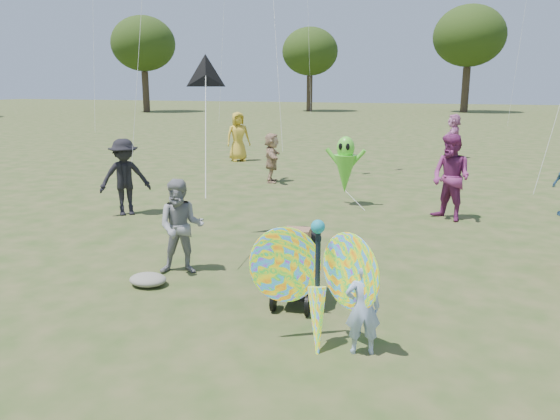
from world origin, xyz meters
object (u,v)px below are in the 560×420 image
at_px(adult_man, 181,227).
at_px(crowd_d, 272,158).
at_px(crowd_g, 238,137).
at_px(butterfly_kite, 317,285).
at_px(alien_kite, 345,167).
at_px(crowd_b, 125,177).
at_px(crowd_e, 451,178).
at_px(jogging_stroller, 299,260).
at_px(crowd_j, 453,136).
at_px(child_girl, 363,308).

distance_m(adult_man, crowd_d, 8.46).
bearing_deg(crowd_g, crowd_d, -93.78).
distance_m(crowd_d, butterfly_kite, 10.91).
bearing_deg(alien_kite, butterfly_kite, -80.18).
bearing_deg(crowd_g, adult_man, -109.97).
bearing_deg(alien_kite, adult_man, -103.76).
bearing_deg(crowd_b, crowd_e, -25.83).
xyz_separation_m(jogging_stroller, alien_kite, (-0.73, 6.32, 0.36)).
distance_m(crowd_d, alien_kite, 3.84).
bearing_deg(crowd_d, alien_kite, -149.18).
bearing_deg(jogging_stroller, butterfly_kite, -71.43).
height_order(adult_man, crowd_g, crowd_g).
height_order(butterfly_kite, alien_kite, alien_kite).
bearing_deg(adult_man, jogging_stroller, -35.96).
bearing_deg(alien_kite, crowd_b, -150.47).
distance_m(crowd_j, butterfly_kite, 17.68).
xyz_separation_m(child_girl, crowd_g, (-7.50, 14.08, 0.41)).
xyz_separation_m(crowd_b, crowd_g, (-1.07, 9.17, 0.07)).
height_order(crowd_b, crowd_d, crowd_b).
relative_size(crowd_e, crowd_g, 1.01).
bearing_deg(crowd_b, alien_kite, -11.18).
bearing_deg(jogging_stroller, crowd_e, 65.00).
distance_m(adult_man, crowd_j, 16.32).
bearing_deg(child_girl, crowd_d, -83.91).
bearing_deg(crowd_j, child_girl, 3.37).
distance_m(crowd_b, jogging_stroller, 6.50).
xyz_separation_m(crowd_d, crowd_g, (-2.82, 4.00, 0.20)).
height_order(child_girl, adult_man, adult_man).
height_order(adult_man, crowd_d, adult_man).
height_order(child_girl, crowd_e, crowd_e).
height_order(crowd_g, jogging_stroller, crowd_g).
relative_size(crowd_e, alien_kite, 1.11).
relative_size(crowd_j, butterfly_kite, 1.03).
bearing_deg(crowd_g, crowd_j, -14.95).
xyz_separation_m(adult_man, crowd_e, (3.95, 5.06, 0.19)).
relative_size(crowd_e, jogging_stroller, 1.77).
bearing_deg(adult_man, crowd_e, 30.67).
xyz_separation_m(crowd_d, crowd_j, (5.15, 7.56, 0.14)).
bearing_deg(crowd_j, crowd_g, -61.04).
height_order(crowd_j, butterfly_kite, crowd_j).
bearing_deg(butterfly_kite, alien_kite, 99.82).
height_order(crowd_b, crowd_g, crowd_g).
height_order(adult_man, crowd_j, crowd_j).
height_order(crowd_e, crowd_j, crowd_e).
bearing_deg(alien_kite, crowd_d, 137.98).
xyz_separation_m(adult_man, butterfly_kite, (2.71, -1.76, -0.01)).
distance_m(crowd_e, alien_kite, 2.63).
distance_m(crowd_b, alien_kite, 5.29).
relative_size(crowd_g, jogging_stroller, 1.76).
relative_size(jogging_stroller, butterfly_kite, 0.63).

